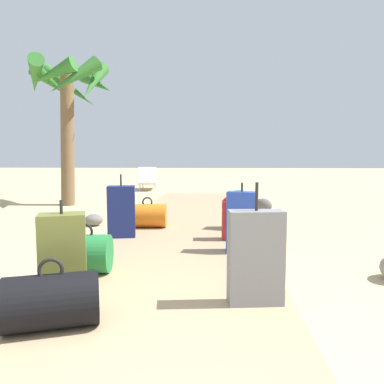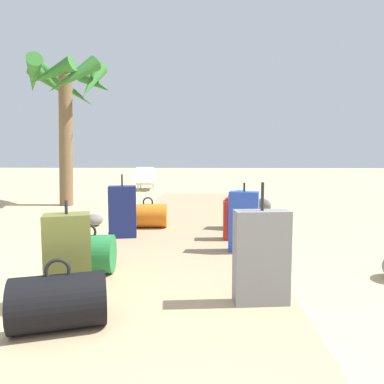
% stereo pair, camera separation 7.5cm
% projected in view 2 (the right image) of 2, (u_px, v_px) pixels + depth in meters
% --- Properties ---
extents(ground_plane, '(60.00, 60.00, 0.00)m').
position_uv_depth(ground_plane, '(187.00, 241.00, 5.19)').
color(ground_plane, tan).
extents(boardwalk, '(1.97, 9.74, 0.08)m').
position_uv_depth(boardwalk, '(190.00, 225.00, 6.15)').
color(boardwalk, tan).
rests_on(boardwalk, ground).
extents(duffel_bag_black, '(0.68, 0.53, 0.47)m').
position_uv_depth(duffel_bag_black, '(59.00, 301.00, 2.38)').
color(duffel_bag_black, black).
rests_on(duffel_bag_black, boardwalk).
extents(suitcase_grey, '(0.43, 0.22, 0.93)m').
position_uv_depth(suitcase_grey, '(261.00, 257.00, 2.78)').
color(suitcase_grey, slate).
rests_on(suitcase_grey, boardwalk).
extents(backpack_teal, '(0.36, 0.33, 0.60)m').
position_uv_depth(backpack_teal, '(239.00, 208.00, 5.65)').
color(backpack_teal, '#197A7F').
rests_on(backpack_teal, boardwalk).
extents(backpack_red, '(0.29, 0.23, 0.59)m').
position_uv_depth(backpack_red, '(234.00, 216.00, 4.92)').
color(backpack_red, red).
rests_on(backpack_red, boardwalk).
extents(suitcase_navy, '(0.41, 0.29, 0.87)m').
position_uv_depth(suitcase_navy, '(123.00, 212.00, 5.06)').
color(suitcase_navy, navy).
rests_on(suitcase_navy, boardwalk).
extents(suitcase_blue, '(0.37, 0.24, 0.81)m').
position_uv_depth(suitcase_blue, '(244.00, 222.00, 4.29)').
color(suitcase_blue, '#2847B7').
rests_on(suitcase_blue, boardwalk).
extents(suitcase_olive, '(0.41, 0.33, 0.78)m').
position_uv_depth(suitcase_olive, '(68.00, 256.00, 2.89)').
color(suitcase_olive, olive).
rests_on(suitcase_olive, boardwalk).
extents(duffel_bag_green, '(0.50, 0.40, 0.48)m').
position_uv_depth(duffel_bag_green, '(89.00, 254.00, 3.51)').
color(duffel_bag_green, '#237538').
rests_on(duffel_bag_green, boardwalk).
extents(duffel_bag_orange, '(0.60, 0.40, 0.48)m').
position_uv_depth(duffel_bag_orange, '(148.00, 216.00, 5.75)').
color(duffel_bag_orange, orange).
rests_on(duffel_bag_orange, boardwalk).
extents(palm_tree_far_left, '(2.33, 2.31, 3.54)m').
position_uv_depth(palm_tree_far_left, '(68.00, 93.00, 8.78)').
color(palm_tree_far_left, brown).
rests_on(palm_tree_far_left, ground).
extents(lounge_chair, '(0.74, 1.57, 0.81)m').
position_uv_depth(lounge_chair, '(146.00, 181.00, 12.81)').
color(lounge_chair, white).
rests_on(lounge_chair, ground).
extents(rock_right_near, '(0.48, 0.45, 0.30)m').
position_uv_depth(rock_right_near, '(262.00, 205.00, 7.78)').
color(rock_right_near, '#5B5651').
rests_on(rock_right_near, ground).
extents(rock_left_far, '(0.41, 0.40, 0.20)m').
position_uv_depth(rock_left_far, '(94.00, 220.00, 6.28)').
color(rock_left_far, slate).
rests_on(rock_left_far, ground).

